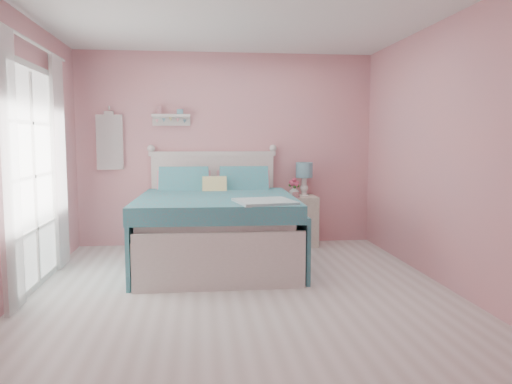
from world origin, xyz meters
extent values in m
plane|color=beige|center=(0.00, 0.00, 0.00)|extent=(4.50, 4.50, 0.00)
plane|color=pink|center=(0.00, 2.25, 1.30)|extent=(4.00, 0.00, 4.00)
plane|color=pink|center=(0.00, -2.25, 1.30)|extent=(4.00, 0.00, 4.00)
plane|color=pink|center=(-2.00, 0.00, 1.30)|extent=(0.00, 4.50, 4.50)
plane|color=pink|center=(2.00, 0.00, 1.30)|extent=(0.00, 4.50, 4.50)
plane|color=white|center=(0.00, 0.00, 2.60)|extent=(4.50, 4.50, 0.00)
cube|color=silver|center=(-0.20, 1.12, 0.23)|extent=(1.67, 2.17, 0.46)
cube|color=silver|center=(-0.20, 1.12, 0.54)|extent=(1.61, 2.11, 0.16)
cube|color=silver|center=(-0.20, 2.19, 0.61)|extent=(1.64, 0.07, 1.22)
cube|color=silver|center=(-0.20, 2.19, 1.25)|extent=(1.70, 0.09, 0.06)
cube|color=silver|center=(-0.20, 0.06, 0.28)|extent=(1.64, 0.06, 0.56)
cube|color=teal|center=(-0.20, 0.97, 0.71)|extent=(1.78, 1.92, 0.18)
cube|color=pink|center=(-0.58, 1.87, 0.82)|extent=(0.69, 0.30, 0.43)
cube|color=pink|center=(0.19, 1.87, 0.82)|extent=(0.69, 0.30, 0.43)
cube|color=#CCBC59|center=(-0.20, 1.59, 0.82)|extent=(0.31, 0.23, 0.31)
cube|color=beige|center=(0.95, 2.00, 0.34)|extent=(0.47, 0.44, 0.67)
cube|color=silver|center=(0.95, 1.80, 0.54)|extent=(0.41, 0.02, 0.16)
sphere|color=white|center=(0.95, 1.77, 0.54)|extent=(0.03, 0.03, 0.03)
cylinder|color=white|center=(1.03, 2.04, 0.68)|extent=(0.14, 0.14, 0.02)
cylinder|color=white|center=(1.03, 2.04, 0.81)|extent=(0.07, 0.07, 0.25)
cylinder|color=#669AAA|center=(1.03, 2.04, 1.02)|extent=(0.23, 0.23, 0.21)
imported|color=white|center=(0.89, 2.00, 0.74)|extent=(0.18, 0.18, 0.14)
imported|color=#D58E91|center=(0.88, 1.83, 0.71)|extent=(0.11, 0.11, 0.07)
sphere|color=#D74971|center=(0.89, 2.00, 0.89)|extent=(0.06, 0.06, 0.06)
sphere|color=#D74971|center=(0.93, 2.02, 0.85)|extent=(0.06, 0.06, 0.06)
sphere|color=#D74971|center=(0.85, 2.01, 0.86)|extent=(0.06, 0.06, 0.06)
sphere|color=#D74971|center=(0.91, 1.97, 0.83)|extent=(0.06, 0.06, 0.06)
sphere|color=#D74971|center=(0.86, 1.98, 0.84)|extent=(0.06, 0.06, 0.06)
cube|color=silver|center=(-0.75, 2.17, 1.75)|extent=(0.50, 0.14, 0.04)
cube|color=silver|center=(-0.75, 2.23, 1.68)|extent=(0.50, 0.03, 0.12)
cylinder|color=#D18C99|center=(-0.90, 2.17, 1.82)|extent=(0.06, 0.06, 0.10)
cube|color=#669AAA|center=(-0.63, 2.17, 1.80)|extent=(0.08, 0.06, 0.07)
cube|color=white|center=(-1.55, 2.18, 1.40)|extent=(0.34, 0.03, 0.72)
cube|color=silver|center=(-1.97, 0.40, 2.13)|extent=(0.04, 1.32, 0.06)
cube|color=silver|center=(-1.97, 0.40, 0.03)|extent=(0.04, 1.32, 0.06)
cube|color=silver|center=(-1.97, -0.23, 1.05)|extent=(0.04, 0.06, 2.10)
cube|color=silver|center=(-1.97, 1.03, 1.05)|extent=(0.04, 0.06, 2.10)
cube|color=white|center=(-1.97, 0.40, 1.08)|extent=(0.02, 1.20, 2.04)
cube|color=white|center=(-1.92, -0.34, 1.18)|extent=(0.04, 0.40, 2.32)
cube|color=white|center=(-1.92, 1.14, 1.18)|extent=(0.04, 0.40, 2.32)
camera|label=1|loc=(-0.38, -4.59, 1.43)|focal=35.00mm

